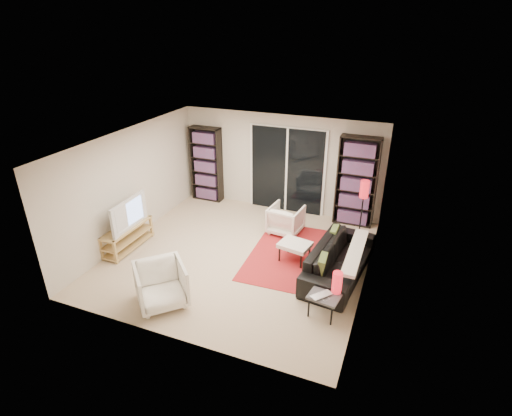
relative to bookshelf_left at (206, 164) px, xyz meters
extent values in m
plane|color=#C5AF8F|center=(1.95, -2.33, -0.98)|extent=(5.00, 5.00, 0.00)
cube|color=beige|center=(1.95, 0.17, 0.22)|extent=(5.00, 0.02, 2.40)
cube|color=beige|center=(1.95, -4.83, 0.22)|extent=(5.00, 0.02, 2.40)
cube|color=beige|center=(-0.55, -2.33, 0.22)|extent=(0.02, 5.00, 2.40)
cube|color=beige|center=(4.45, -2.33, 0.22)|extent=(0.02, 5.00, 2.40)
cube|color=white|center=(1.95, -2.33, 1.42)|extent=(5.00, 5.00, 0.02)
cube|color=white|center=(2.15, 0.14, 0.07)|extent=(1.92, 0.06, 2.16)
cube|color=black|center=(2.15, 0.10, 0.07)|extent=(1.80, 0.02, 2.10)
cube|color=white|center=(2.15, 0.09, 0.07)|extent=(0.05, 0.02, 2.10)
cube|color=black|center=(0.00, 0.01, 0.00)|extent=(0.80, 0.30, 1.95)
cube|color=#9D175A|center=(0.00, -0.01, 0.00)|extent=(0.70, 0.22, 1.85)
cube|color=black|center=(3.85, 0.01, 0.07)|extent=(0.90, 0.30, 2.10)
cube|color=#9D175A|center=(3.85, -0.01, 0.07)|extent=(0.80, 0.22, 2.00)
cube|color=tan|center=(-0.37, -2.89, -0.50)|extent=(0.41, 1.27, 0.04)
cube|color=tan|center=(-0.37, -2.89, -0.73)|extent=(0.41, 1.27, 0.03)
cube|color=tan|center=(-0.37, -2.89, -0.92)|extent=(0.41, 1.27, 0.04)
cube|color=tan|center=(-0.54, -3.49, -0.73)|extent=(0.05, 0.05, 0.50)
cube|color=tan|center=(-0.54, -2.30, -0.73)|extent=(0.05, 0.05, 0.50)
cube|color=tan|center=(-0.19, -3.49, -0.73)|extent=(0.05, 0.05, 0.50)
cube|color=tan|center=(-0.19, -2.30, -0.73)|extent=(0.05, 0.05, 0.50)
imported|color=black|center=(-0.35, -2.89, -0.16)|extent=(0.18, 1.10, 0.63)
cube|color=#B42224|center=(3.05, -1.88, -0.97)|extent=(1.96, 2.59, 0.01)
imported|color=black|center=(3.96, -2.22, -0.66)|extent=(1.09, 2.26, 0.64)
imported|color=white|center=(2.52, -1.02, -0.65)|extent=(0.76, 0.78, 0.65)
imported|color=white|center=(1.34, -4.18, -0.60)|extent=(1.14, 1.14, 0.74)
cube|color=white|center=(3.04, -2.07, -0.62)|extent=(0.67, 0.58, 0.08)
cylinder|color=black|center=(2.78, -2.22, -0.82)|extent=(0.04, 0.04, 0.32)
cylinder|color=black|center=(2.85, -1.84, -0.82)|extent=(0.04, 0.04, 0.32)
cylinder|color=black|center=(3.24, -2.31, -0.82)|extent=(0.04, 0.04, 0.32)
cylinder|color=black|center=(3.31, -1.93, -0.82)|extent=(0.04, 0.04, 0.32)
cube|color=#48474C|center=(3.96, -3.43, -0.60)|extent=(0.56, 0.56, 0.04)
cylinder|color=black|center=(3.74, -3.60, -0.79)|extent=(0.03, 0.03, 0.38)
cylinder|color=black|center=(3.80, -3.21, -0.79)|extent=(0.03, 0.03, 0.38)
cylinder|color=black|center=(4.13, -3.66, -0.79)|extent=(0.03, 0.03, 0.38)
cylinder|color=black|center=(4.19, -3.27, -0.79)|extent=(0.03, 0.03, 0.38)
imported|color=silver|center=(3.95, -3.55, -0.56)|extent=(0.40, 0.42, 0.03)
cylinder|color=red|center=(4.11, -3.31, -0.39)|extent=(0.16, 0.16, 0.37)
cylinder|color=black|center=(4.11, -0.71, -0.96)|extent=(0.21, 0.21, 0.03)
cylinder|color=black|center=(4.11, -0.71, -0.46)|extent=(0.03, 0.03, 1.03)
cylinder|color=red|center=(4.11, -0.71, 0.21)|extent=(0.19, 0.19, 0.37)
camera|label=1|loc=(4.85, -8.68, 3.43)|focal=28.00mm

